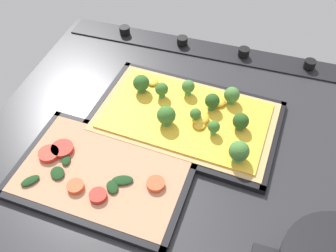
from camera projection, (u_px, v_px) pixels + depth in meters
The scene contains 6 objects.
ground_plane at pixel (177, 148), 76.10cm from camera, with size 80.90×71.57×3.00cm, color #28282B.
stove_control_panel at pixel (212, 50), 95.03cm from camera, with size 77.66×7.00×2.60cm.
baking_tray_front at pixel (185, 120), 78.91cm from camera, with size 40.78×26.97×1.30cm.
broccoli_pizza at pixel (188, 115), 77.68cm from camera, with size 38.23×24.41×5.78cm.
baking_tray_back at pixel (103, 175), 69.50cm from camera, with size 33.69×23.22×1.30cm.
veggie_pizza_back at pixel (100, 172), 68.98cm from camera, with size 31.20×20.72×1.90cm.
Camera 1 is at (-12.20, 45.50, 58.48)cm, focal length 39.23 mm.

